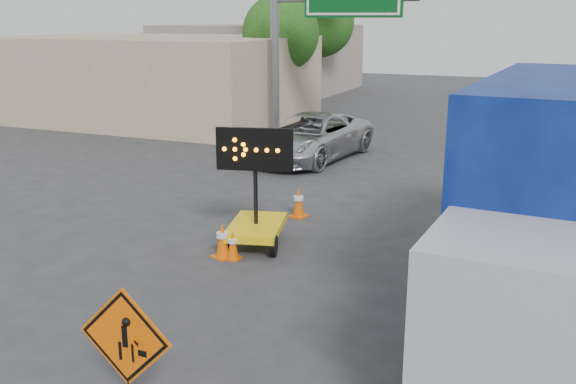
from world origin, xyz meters
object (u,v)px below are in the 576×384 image
Objects in this scene: construction_sign at (126,349)px; box_truck at (556,218)px; arrow_board at (256,219)px; pickup_truck at (310,137)px.

construction_sign is 0.21× the size of box_truck.
arrow_board is at bearing 98.90° from construction_sign.
box_truck reaches higher than pickup_truck.
box_truck is at bearing 43.18° from construction_sign.
construction_sign reaches higher than pickup_truck.
arrow_board is at bearing 170.07° from box_truck.
pickup_truck is (-2.16, 8.84, 0.21)m from arrow_board.
pickup_truck is at bearing 100.14° from construction_sign.
construction_sign is 0.66× the size of arrow_board.
box_truck is (4.79, 4.94, 0.88)m from construction_sign.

